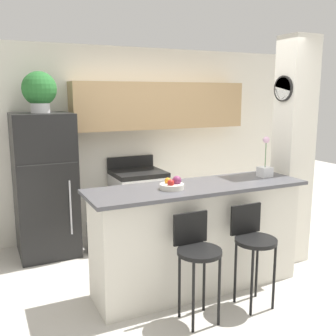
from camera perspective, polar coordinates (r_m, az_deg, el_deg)
ground_plane at (r=4.19m, az=4.18°, el=-16.73°), size 14.00×14.00×0.00m
wall_back at (r=5.51m, az=-4.08°, el=5.80°), size 5.60×0.38×2.55m
pillar_right at (r=4.68m, az=17.66°, el=2.26°), size 0.38×0.32×2.55m
counter_bar at (r=3.97m, az=4.28°, el=-9.87°), size 2.19×0.66×1.06m
refrigerator at (r=4.93m, az=-17.42°, el=-2.34°), size 0.68×0.72×1.71m
stove_range at (r=5.37m, az=-4.33°, el=-5.14°), size 0.67×0.63×1.07m
bar_stool_left at (r=3.40m, az=4.24°, el=-12.01°), size 0.38×0.38×0.93m
bar_stool_right at (r=3.70m, az=12.24°, el=-10.27°), size 0.38×0.38×0.93m
potted_plant_on_fridge at (r=4.81m, az=-18.17°, el=10.67°), size 0.39×0.39×0.47m
orchid_vase at (r=4.29m, az=13.90°, el=0.22°), size 0.13×0.13×0.43m
fruit_bowl at (r=3.64m, az=0.63°, el=-2.45°), size 0.23×0.23×0.12m
trash_bin at (r=4.99m, az=-10.07°, el=-9.82°), size 0.28×0.28×0.38m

